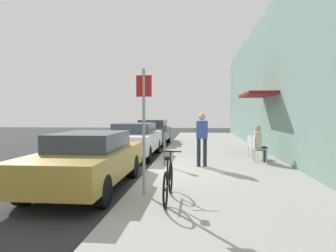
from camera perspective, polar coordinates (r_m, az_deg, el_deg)
name	(u,v)px	position (r m, az deg, el deg)	size (l,w,h in m)	color
ground_plane	(148,172)	(9.25, -3.85, -8.88)	(60.00, 60.00, 0.00)	#2D2D30
sidewalk_slab	(217,161)	(11.12, 9.48, -6.71)	(4.50, 32.00, 0.12)	#9E9B93
building_facade	(286,75)	(11.50, 21.73, 9.14)	(1.40, 32.00, 6.40)	gray
parked_car_0	(88,159)	(7.39, -15.10, -6.18)	(1.80, 4.40, 1.35)	#A58433
parked_car_1	(134,139)	(12.42, -6.51, -2.57)	(1.80, 4.40, 1.42)	silver
parked_car_2	(153,132)	(17.59, -2.94, -1.10)	(1.80, 4.40, 1.46)	#47514C
parking_meter	(164,142)	(9.58, -0.69, -3.13)	(0.12, 0.10, 1.32)	slate
street_sign	(144,121)	(6.12, -4.67, 0.88)	(0.32, 0.06, 2.60)	gray
bicycle_0	(168,182)	(5.82, 0.06, -10.71)	(0.46, 1.71, 0.90)	black
cafe_chair_0	(258,147)	(10.87, 16.87, -3.98)	(0.47, 0.47, 0.87)	silver
seated_patron_0	(259,142)	(10.86, 17.20, -2.97)	(0.44, 0.38, 1.29)	#232838
cafe_chair_1	(253,145)	(11.68, 16.07, -3.54)	(0.52, 0.52, 0.87)	silver
pedestrian_standing	(202,135)	(9.49, 6.55, -1.78)	(0.36, 0.22, 1.70)	#232838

